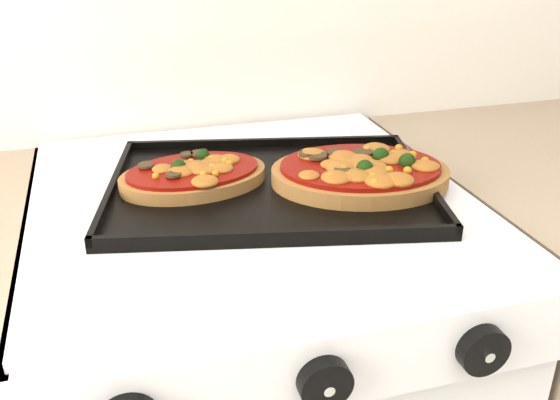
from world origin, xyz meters
name	(u,v)px	position (x,y,z in m)	size (l,w,h in m)	color
control_panel	(324,368)	(-0.01, 1.39, 0.85)	(0.60, 0.02, 0.09)	white
knob_center	(325,383)	(-0.02, 1.37, 0.85)	(0.05, 0.05, 0.02)	black
knob_right	(483,350)	(0.16, 1.37, 0.85)	(0.06, 0.06, 0.02)	black
baking_tray	(270,184)	(0.02, 1.69, 0.92)	(0.44, 0.32, 0.02)	black
pizza_left	(193,174)	(-0.08, 1.73, 0.94)	(0.21, 0.14, 0.03)	olive
pizza_right	(360,171)	(0.14, 1.67, 0.94)	(0.25, 0.18, 0.04)	olive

